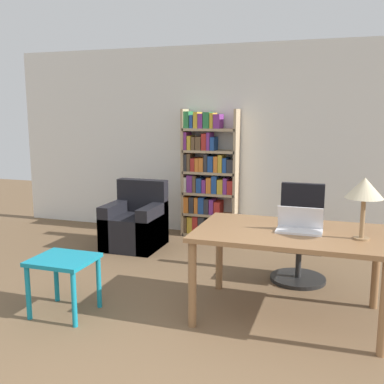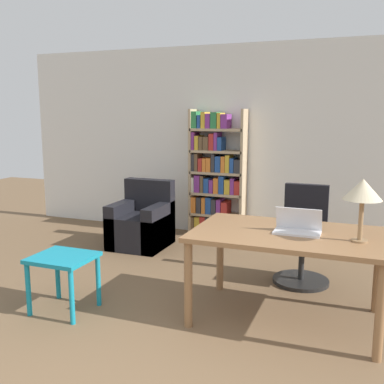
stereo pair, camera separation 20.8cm
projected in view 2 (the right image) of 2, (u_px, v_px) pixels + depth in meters
wall_back at (280, 143)px, 6.15m from camera, size 8.00×0.06×2.70m
desk at (288, 243)px, 3.78m from camera, size 1.58×0.99×0.78m
laptop at (298, 227)px, 3.74m from camera, size 0.38×0.21×0.21m
table_lamp at (363, 191)px, 3.43m from camera, size 0.30×0.30×0.49m
office_chair at (303, 241)px, 4.72m from camera, size 0.58×0.58×1.02m
side_table_blue at (63, 266)px, 4.00m from camera, size 0.52×0.47×0.51m
armchair at (142, 224)px, 5.99m from camera, size 0.69×0.72×0.87m
bookshelf at (215, 177)px, 6.38m from camera, size 0.79×0.28×1.81m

